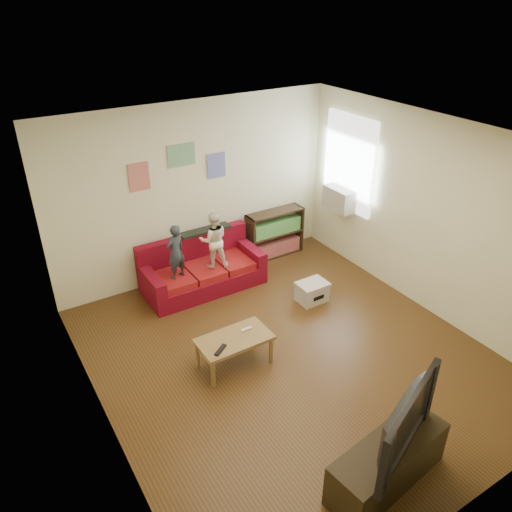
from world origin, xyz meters
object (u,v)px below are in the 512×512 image
tv_stand (388,463)px  sofa (201,270)px  file_box (312,292)px  child_b (214,240)px  coffee_table (234,342)px  bookshelf (275,236)px  television (396,419)px  child_a (176,252)px

tv_stand → sofa: bearing=81.2°
file_box → child_b: bearing=133.9°
file_box → sofa: bearing=133.8°
sofa → coffee_table: bearing=-104.3°
sofa → file_box: bearing=-46.2°
coffee_table → tv_stand: size_ratio=0.70×
bookshelf → file_box: (-0.32, -1.46, -0.20)m
tv_stand → television: size_ratio=1.09×
file_box → television: television is taller
child_b → file_box: bearing=153.3°
file_box → television: (-1.25, -2.76, 0.65)m
coffee_table → file_box: coffee_table is taller
child_b → child_a: bearing=19.4°
sofa → coffee_table: size_ratio=2.03×
coffee_table → television: size_ratio=0.76×
bookshelf → child_a: bearing=-168.4°
bookshelf → television: (-1.57, -4.23, 0.45)m
child_b → bookshelf: 1.47m
file_box → tv_stand: bearing=-114.4°
child_a → bookshelf: 2.03m
coffee_table → bookshelf: (1.96, 2.07, 0.02)m
coffee_table → bookshelf: bookshelf is taller
coffee_table → television: bearing=-79.8°
sofa → child_b: (0.15, -0.16, 0.55)m
child_b → coffee_table: size_ratio=0.98×
child_b → television: size_ratio=0.75×
child_b → tv_stand: child_b is taller
sofa → television: television is taller
child_b → tv_stand: 3.88m
sofa → file_box: size_ratio=4.14×
child_a → television: (0.37, -3.83, 0.02)m
tv_stand → television: (0.00, 0.00, 0.57)m
child_a → tv_stand: bearing=77.9°
child_b → tv_stand: size_ratio=0.69×
television → child_a: bearing=73.4°
child_b → coffee_table: bearing=89.1°
bookshelf → television: size_ratio=0.86×
sofa → file_box: 1.70m
bookshelf → file_box: bearing=-102.2°
child_a → child_b: bearing=162.3°
child_b → television: child_b is taller
coffee_table → tv_stand: tv_stand is taller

